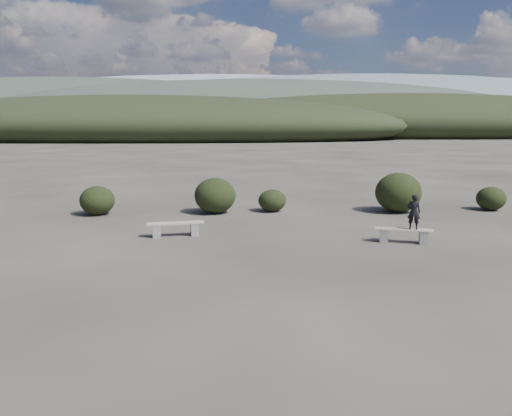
{
  "coord_description": "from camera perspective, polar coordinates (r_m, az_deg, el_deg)",
  "views": [
    {
      "loc": [
        -0.74,
        -10.24,
        3.47
      ],
      "look_at": [
        -0.67,
        3.5,
        1.1
      ],
      "focal_mm": 35.0,
      "sensor_mm": 36.0,
      "label": 1
    }
  ],
  "objects": [
    {
      "name": "shrub_d",
      "position": [
        20.15,
        15.95,
        1.72
      ],
      "size": [
        1.77,
        1.77,
        1.55
      ],
      "primitive_type": "ellipsoid",
      "color": "black",
      "rests_on": "ground"
    },
    {
      "name": "mountain_ridges",
      "position": [
        349.44,
        -1.41,
        11.0
      ],
      "size": [
        500.0,
        400.0,
        56.0
      ],
      "color": "black",
      "rests_on": "ground"
    },
    {
      "name": "seated_person",
      "position": [
        15.02,
        17.6,
        -0.43
      ],
      "size": [
        0.43,
        0.35,
        1.02
      ],
      "primitive_type": "imported",
      "rotation": [
        0.0,
        0.0,
        2.83
      ],
      "color": "black",
      "rests_on": "bench_right"
    },
    {
      "name": "shrub_b",
      "position": [
        19.23,
        -4.7,
        1.42
      ],
      "size": [
        1.59,
        1.59,
        1.36
      ],
      "primitive_type": "ellipsoid",
      "color": "black",
      "rests_on": "ground"
    },
    {
      "name": "bench_left",
      "position": [
        15.52,
        -9.16,
        -2.26
      ],
      "size": [
        1.78,
        0.73,
        0.44
      ],
      "rotation": [
        0.0,
        0.0,
        0.22
      ],
      "color": "#65635E",
      "rests_on": "ground"
    },
    {
      "name": "bench_right",
      "position": [
        15.13,
        16.52,
        -2.9
      ],
      "size": [
        1.7,
        0.7,
        0.42
      ],
      "rotation": [
        0.0,
        0.0,
        -0.22
      ],
      "color": "#65635E",
      "rests_on": "ground"
    },
    {
      "name": "shrub_c",
      "position": [
        19.55,
        1.86,
        0.86
      ],
      "size": [
        1.09,
        1.09,
        0.87
      ],
      "primitive_type": "ellipsoid",
      "color": "black",
      "rests_on": "ground"
    },
    {
      "name": "ground",
      "position": [
        10.83,
        3.69,
        -8.91
      ],
      "size": [
        1200.0,
        1200.0,
        0.0
      ],
      "primitive_type": "plane",
      "color": "#2F2B24",
      "rests_on": "ground"
    },
    {
      "name": "shrub_e",
      "position": [
        21.93,
        25.28,
        0.99
      ],
      "size": [
        1.13,
        1.13,
        0.94
      ],
      "primitive_type": "ellipsoid",
      "color": "black",
      "rests_on": "ground"
    },
    {
      "name": "shrub_f",
      "position": [
        19.77,
        -17.69,
        0.83
      ],
      "size": [
        1.3,
        1.3,
        1.1
      ],
      "primitive_type": "ellipsoid",
      "color": "black",
      "rests_on": "ground"
    }
  ]
}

